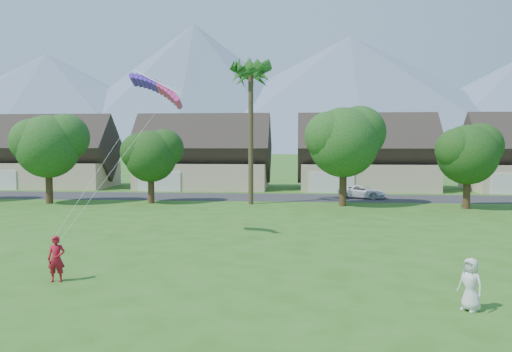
# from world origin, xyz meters

# --- Properties ---
(ground) EXTENTS (500.00, 500.00, 0.00)m
(ground) POSITION_xyz_m (0.00, 0.00, 0.00)
(ground) COLOR #2D6019
(ground) RESTS_ON ground
(street) EXTENTS (90.00, 7.00, 0.01)m
(street) POSITION_xyz_m (0.00, 34.00, 0.01)
(street) COLOR #2D2D30
(street) RESTS_ON ground
(kite_flyer) EXTENTS (0.73, 0.55, 1.83)m
(kite_flyer) POSITION_xyz_m (-7.40, 3.59, 0.91)
(kite_flyer) COLOR #A81325
(kite_flyer) RESTS_ON ground
(watcher) EXTENTS (0.97, 1.02, 1.75)m
(watcher) POSITION_xyz_m (7.78, 1.47, 0.88)
(watcher) COLOR silver
(watcher) RESTS_ON ground
(parked_car) EXTENTS (5.00, 3.56, 1.27)m
(parked_car) POSITION_xyz_m (8.41, 34.00, 0.63)
(parked_car) COLOR white
(parked_car) RESTS_ON ground
(mountain_ridge) EXTENTS (540.00, 240.00, 70.00)m
(mountain_ridge) POSITION_xyz_m (10.40, 260.00, 29.07)
(mountain_ridge) COLOR slate
(mountain_ridge) RESTS_ON ground
(houses_row) EXTENTS (72.75, 8.19, 8.86)m
(houses_row) POSITION_xyz_m (0.49, 42.99, 3.44)
(houses_row) COLOR beige
(houses_row) RESTS_ON ground
(tree_row) EXTENTS (62.27, 6.67, 8.45)m
(tree_row) POSITION_xyz_m (-1.14, 27.92, 4.89)
(tree_row) COLOR #47301C
(tree_row) RESTS_ON ground
(fan_palm) EXTENTS (3.00, 3.00, 13.80)m
(fan_palm) POSITION_xyz_m (-2.00, 28.50, 11.80)
(fan_palm) COLOR #4C3D26
(fan_palm) RESTS_ON ground
(parafoil_kite) EXTENTS (3.34, 1.24, 0.50)m
(parafoil_kite) POSITION_xyz_m (-5.65, 12.34, 8.56)
(parafoil_kite) COLOR #4A1CD2
(parafoil_kite) RESTS_ON ground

